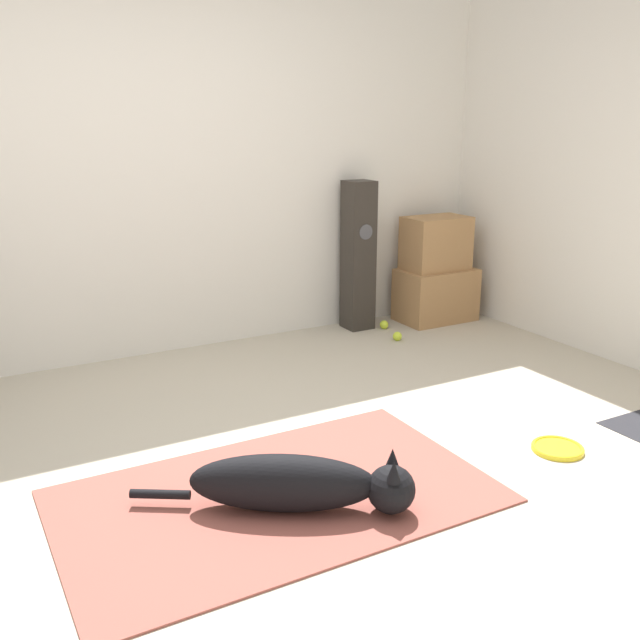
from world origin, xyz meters
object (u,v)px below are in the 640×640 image
object	(u,v)px
cardboard_box_lower	(436,295)
floor_speaker	(358,256)
cardboard_box_upper	(436,243)
dog	(301,484)
tennis_ball_by_boxes	(384,325)
frisbee	(558,448)
tennis_ball_near_speaker	(397,336)

from	to	relation	value
cardboard_box_lower	floor_speaker	world-z (taller)	floor_speaker
floor_speaker	cardboard_box_lower	bearing A→B (deg)	-10.79
cardboard_box_lower	floor_speaker	xyz separation A→B (m)	(-0.65, 0.12, 0.35)
cardboard_box_lower	cardboard_box_upper	xyz separation A→B (m)	(-0.01, 0.02, 0.41)
dog	cardboard_box_upper	xyz separation A→B (m)	(2.23, 2.01, 0.48)
cardboard_box_upper	tennis_ball_by_boxes	bearing A→B (deg)	-176.52
frisbee	cardboard_box_upper	distance (m)	2.38
frisbee	tennis_ball_by_boxes	size ratio (longest dim) A/B	3.77
frisbee	cardboard_box_lower	xyz separation A→B (m)	(0.89, 2.11, 0.19)
dog	floor_speaker	xyz separation A→B (m)	(1.59, 2.12, 0.42)
frisbee	tennis_ball_by_boxes	world-z (taller)	tennis_ball_by_boxes
frisbee	tennis_ball_near_speaker	bearing A→B (deg)	79.93
dog	tennis_ball_by_boxes	bearing A→B (deg)	48.66
tennis_ball_near_speaker	floor_speaker	bearing A→B (deg)	100.10
dog	cardboard_box_lower	bearing A→B (deg)	41.74
frisbee	cardboard_box_lower	size ratio (longest dim) A/B	0.42
dog	tennis_ball_by_boxes	size ratio (longest dim) A/B	15.47
frisbee	tennis_ball_near_speaker	world-z (taller)	tennis_ball_near_speaker
frisbee	tennis_ball_near_speaker	distance (m)	1.84
tennis_ball_near_speaker	cardboard_box_upper	bearing A→B (deg)	29.49
frisbee	floor_speaker	distance (m)	2.31
tennis_ball_by_boxes	dog	bearing A→B (deg)	-131.34
dog	cardboard_box_upper	size ratio (longest dim) A/B	2.09
frisbee	cardboard_box_lower	distance (m)	2.30
tennis_ball_by_boxes	tennis_ball_near_speaker	xyz separation A→B (m)	(-0.08, -0.29, 0.00)
floor_speaker	tennis_ball_near_speaker	bearing A→B (deg)	-79.90
cardboard_box_lower	floor_speaker	size ratio (longest dim) A/B	0.53
frisbee	cardboard_box_upper	xyz separation A→B (m)	(0.89, 2.13, 0.60)
cardboard_box_upper	frisbee	bearing A→B (deg)	-112.61
tennis_ball_by_boxes	tennis_ball_near_speaker	size ratio (longest dim) A/B	1.00
cardboard_box_upper	floor_speaker	distance (m)	0.65
dog	cardboard_box_upper	bearing A→B (deg)	42.09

